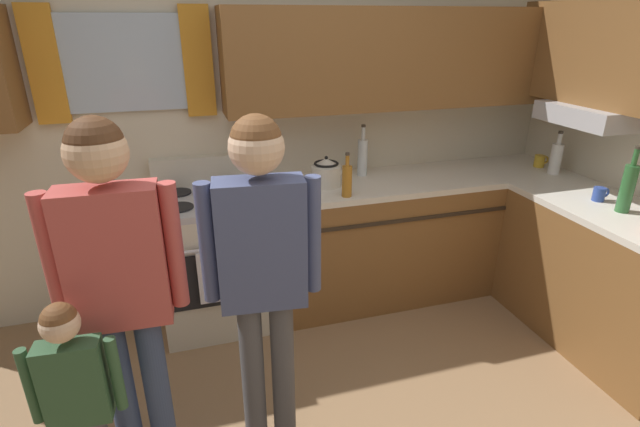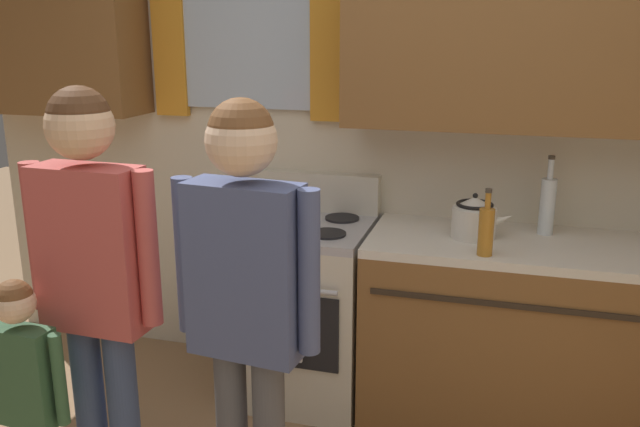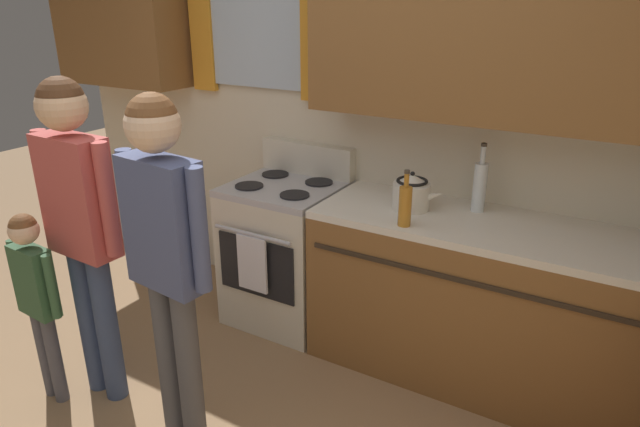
{
  "view_description": "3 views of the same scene",
  "coord_description": "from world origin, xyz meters",
  "px_view_note": "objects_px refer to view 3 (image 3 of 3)",
  "views": [
    {
      "loc": [
        -0.46,
        -1.37,
        1.95
      ],
      "look_at": [
        0.14,
        0.65,
        1.09
      ],
      "focal_mm": 26.68,
      "sensor_mm": 36.0,
      "label": 1
    },
    {
      "loc": [
        0.58,
        -1.42,
        1.81
      ],
      "look_at": [
        -0.09,
        0.94,
        1.13
      ],
      "focal_mm": 37.41,
      "sensor_mm": 36.0,
      "label": 2
    },
    {
      "loc": [
        1.46,
        -1.11,
        1.96
      ],
      "look_at": [
        0.36,
        0.77,
        1.11
      ],
      "focal_mm": 31.31,
      "sensor_mm": 36.0,
      "label": 3
    }
  ],
  "objects_px": {
    "bottle_oil_amber": "(405,205)",
    "adult_in_plaid": "(165,237)",
    "stove_oven": "(286,250)",
    "adult_holding_child": "(79,209)",
    "small_child": "(36,288)",
    "stovetop_kettle": "(412,192)",
    "bottle_tall_clear": "(480,186)"
  },
  "relations": [
    {
      "from": "bottle_oil_amber",
      "to": "adult_in_plaid",
      "type": "distance_m",
      "value": 1.15
    },
    {
      "from": "stove_oven",
      "to": "bottle_oil_amber",
      "type": "bearing_deg",
      "value": -15.15
    },
    {
      "from": "adult_holding_child",
      "to": "small_child",
      "type": "xyz_separation_m",
      "value": [
        -0.19,
        -0.17,
        -0.39
      ]
    },
    {
      "from": "stovetop_kettle",
      "to": "bottle_oil_amber",
      "type": "bearing_deg",
      "value": -75.94
    },
    {
      "from": "stovetop_kettle",
      "to": "adult_in_plaid",
      "type": "relative_size",
      "value": 0.17
    },
    {
      "from": "stove_oven",
      "to": "bottle_oil_amber",
      "type": "xyz_separation_m",
      "value": [
        0.87,
        -0.24,
        0.54
      ]
    },
    {
      "from": "stove_oven",
      "to": "adult_holding_child",
      "type": "relative_size",
      "value": 0.67
    },
    {
      "from": "stove_oven",
      "to": "stovetop_kettle",
      "type": "distance_m",
      "value": 0.97
    },
    {
      "from": "stove_oven",
      "to": "adult_holding_child",
      "type": "xyz_separation_m",
      "value": [
        -0.4,
        -1.12,
        0.57
      ]
    },
    {
      "from": "stove_oven",
      "to": "stovetop_kettle",
      "type": "relative_size",
      "value": 4.02
    },
    {
      "from": "stove_oven",
      "to": "bottle_oil_amber",
      "type": "relative_size",
      "value": 3.85
    },
    {
      "from": "bottle_oil_amber",
      "to": "bottle_tall_clear",
      "type": "bearing_deg",
      "value": 56.47
    },
    {
      "from": "bottle_tall_clear",
      "to": "bottle_oil_amber",
      "type": "height_order",
      "value": "bottle_tall_clear"
    },
    {
      "from": "stovetop_kettle",
      "to": "adult_holding_child",
      "type": "height_order",
      "value": "adult_holding_child"
    },
    {
      "from": "stove_oven",
      "to": "bottle_tall_clear",
      "type": "xyz_separation_m",
      "value": [
        1.12,
        0.15,
        0.57
      ]
    },
    {
      "from": "bottle_tall_clear",
      "to": "adult_holding_child",
      "type": "xyz_separation_m",
      "value": [
        -1.53,
        -1.27,
        -0.01
      ]
    },
    {
      "from": "adult_holding_child",
      "to": "adult_in_plaid",
      "type": "relative_size",
      "value": 1.01
    },
    {
      "from": "stovetop_kettle",
      "to": "adult_holding_child",
      "type": "distance_m",
      "value": 1.65
    },
    {
      "from": "adult_holding_child",
      "to": "adult_in_plaid",
      "type": "height_order",
      "value": "adult_holding_child"
    },
    {
      "from": "stovetop_kettle",
      "to": "small_child",
      "type": "height_order",
      "value": "stovetop_kettle"
    },
    {
      "from": "bottle_tall_clear",
      "to": "adult_holding_child",
      "type": "bearing_deg",
      "value": -140.16
    },
    {
      "from": "stovetop_kettle",
      "to": "small_child",
      "type": "distance_m",
      "value": 1.94
    },
    {
      "from": "adult_in_plaid",
      "to": "small_child",
      "type": "distance_m",
      "value": 0.86
    },
    {
      "from": "bottle_oil_amber",
      "to": "adult_holding_child",
      "type": "distance_m",
      "value": 1.55
    },
    {
      "from": "stove_oven",
      "to": "stovetop_kettle",
      "type": "xyz_separation_m",
      "value": [
        0.81,
        0.0,
        0.53
      ]
    },
    {
      "from": "bottle_tall_clear",
      "to": "stovetop_kettle",
      "type": "height_order",
      "value": "bottle_tall_clear"
    },
    {
      "from": "adult_holding_child",
      "to": "small_child",
      "type": "distance_m",
      "value": 0.47
    },
    {
      "from": "adult_in_plaid",
      "to": "adult_holding_child",
      "type": "bearing_deg",
      "value": 178.36
    },
    {
      "from": "bottle_tall_clear",
      "to": "small_child",
      "type": "bearing_deg",
      "value": -140.0
    },
    {
      "from": "bottle_oil_amber",
      "to": "small_child",
      "type": "bearing_deg",
      "value": -144.18
    },
    {
      "from": "adult_in_plaid",
      "to": "small_child",
      "type": "bearing_deg",
      "value": -168.59
    },
    {
      "from": "small_child",
      "to": "stove_oven",
      "type": "bearing_deg",
      "value": 65.28
    }
  ]
}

